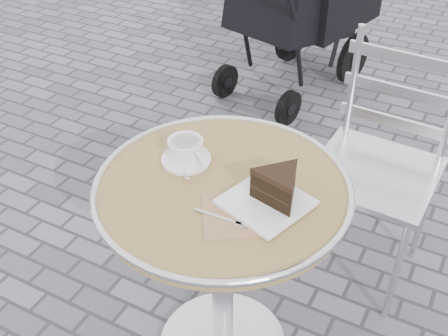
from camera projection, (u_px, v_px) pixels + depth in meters
The scene contains 5 objects.
cafe_table at pixel (223, 229), 1.64m from camera, with size 0.72×0.72×0.74m.
cappuccino_set at pixel (186, 152), 1.61m from camera, with size 0.14×0.16×0.07m.
cake_plate_set at pixel (275, 190), 1.45m from camera, with size 0.31×0.32×0.11m.
bistro_chair at pixel (388, 137), 2.00m from camera, with size 0.44×0.44×0.93m.
baby_stroller at pixel (302, 4), 3.20m from camera, with size 0.74×1.18×1.15m.
Camera 1 is at (0.56, -1.06, 1.70)m, focal length 45.00 mm.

